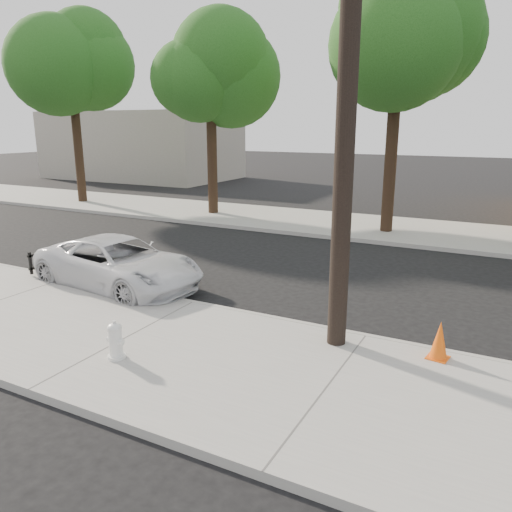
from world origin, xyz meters
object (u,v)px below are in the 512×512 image
(utility_pole, at_px, (348,83))
(police_cruiser, at_px, (119,263))
(fire_hydrant, at_px, (116,341))
(traffic_cone, at_px, (439,341))

(utility_pole, bearing_deg, police_cruiser, 171.26)
(police_cruiser, bearing_deg, fire_hydrant, -131.95)
(traffic_cone, bearing_deg, police_cruiser, 174.64)
(police_cruiser, distance_m, traffic_cone, 7.90)
(fire_hydrant, bearing_deg, police_cruiser, 132.40)
(utility_pole, bearing_deg, fire_hydrant, -143.09)
(utility_pole, xyz_separation_m, traffic_cone, (1.77, 0.20, -4.22))
(police_cruiser, height_order, traffic_cone, police_cruiser)
(utility_pole, distance_m, fire_hydrant, 5.79)
(utility_pole, height_order, traffic_cone, utility_pole)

